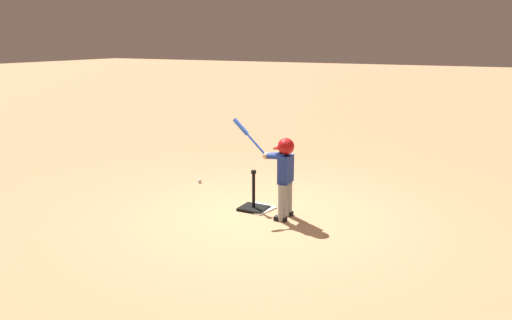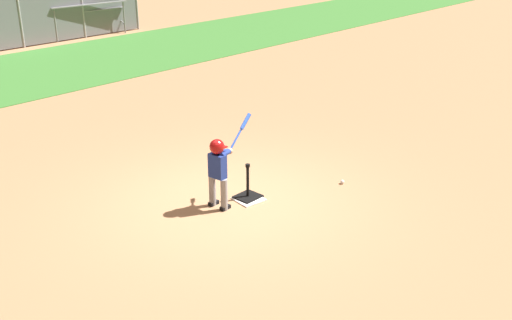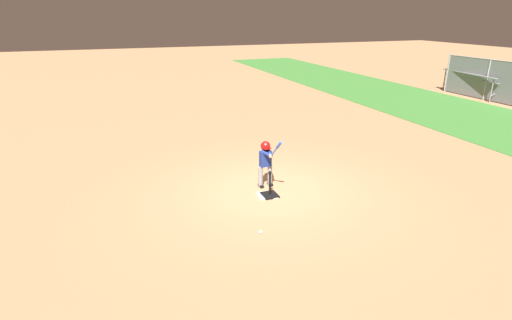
{
  "view_description": "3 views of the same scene",
  "coord_description": "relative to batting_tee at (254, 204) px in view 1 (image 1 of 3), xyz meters",
  "views": [
    {
      "loc": [
        -3.12,
        6.18,
        2.52
      ],
      "look_at": [
        0.14,
        -0.01,
        0.82
      ],
      "focal_mm": 35.0,
      "sensor_mm": 36.0,
      "label": 1
    },
    {
      "loc": [
        -6.31,
        -6.37,
        4.4
      ],
      "look_at": [
        0.35,
        -0.25,
        0.69
      ],
      "focal_mm": 42.0,
      "sensor_mm": 36.0,
      "label": 2
    },
    {
      "loc": [
        8.2,
        -3.5,
        4.08
      ],
      "look_at": [
        -0.13,
        -0.35,
        0.8
      ],
      "focal_mm": 28.0,
      "sensor_mm": 36.0,
      "label": 3
    }
  ],
  "objects": [
    {
      "name": "batting_tee",
      "position": [
        0.0,
        0.0,
        0.0
      ],
      "size": [
        0.4,
        0.36,
        0.62
      ],
      "color": "black",
      "rests_on": "ground_plane"
    },
    {
      "name": "batter_child",
      "position": [
        -0.54,
        0.12,
        0.67
      ],
      "size": [
        0.94,
        0.37,
        1.41
      ],
      "color": "gray",
      "rests_on": "ground_plane"
    },
    {
      "name": "home_plate",
      "position": [
        -0.03,
        -0.05,
        -0.08
      ],
      "size": [
        0.5,
        0.5,
        0.02
      ],
      "primitive_type": "cube",
      "rotation": [
        0.0,
        0.0,
        -0.16
      ],
      "color": "white",
      "rests_on": "ground_plane"
    },
    {
      "name": "ground_plane",
      "position": [
        -0.26,
        0.15,
        -0.09
      ],
      "size": [
        90.0,
        90.0,
        0.0
      ],
      "primitive_type": "plane",
      "color": "#AD7F56"
    },
    {
      "name": "baseball",
      "position": [
        1.55,
        -0.83,
        -0.05
      ],
      "size": [
        0.07,
        0.07,
        0.07
      ],
      "primitive_type": "sphere",
      "color": "white",
      "rests_on": "ground_plane"
    }
  ]
}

